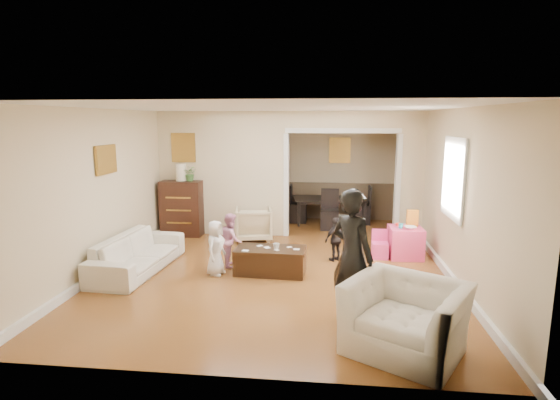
# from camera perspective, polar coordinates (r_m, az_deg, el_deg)

# --- Properties ---
(floor) EXTENTS (7.00, 7.00, 0.00)m
(floor) POSITION_cam_1_polar(r_m,az_deg,el_deg) (7.68, -0.16, -8.00)
(floor) COLOR brown
(floor) RESTS_ON ground
(partition_left) EXTENTS (2.75, 0.18, 2.60)m
(partition_left) POSITION_cam_1_polar(r_m,az_deg,el_deg) (9.37, -7.33, 3.43)
(partition_left) COLOR beige
(partition_left) RESTS_ON ground
(partition_right) EXTENTS (0.55, 0.18, 2.60)m
(partition_right) POSITION_cam_1_polar(r_m,az_deg,el_deg) (9.26, 16.54, 3.00)
(partition_right) COLOR beige
(partition_right) RESTS_ON ground
(partition_header) EXTENTS (2.22, 0.18, 0.35)m
(partition_header) POSITION_cam_1_polar(r_m,az_deg,el_deg) (9.05, 8.18, 10.31)
(partition_header) COLOR beige
(partition_header) RESTS_ON partition_right
(window_pane) EXTENTS (0.03, 0.95, 1.10)m
(window_pane) POSITION_cam_1_polar(r_m,az_deg,el_deg) (7.16, 21.74, 2.65)
(window_pane) COLOR white
(window_pane) RESTS_ON ground
(framed_art_partition) EXTENTS (0.45, 0.03, 0.55)m
(framed_art_partition) POSITION_cam_1_polar(r_m,az_deg,el_deg) (9.45, -12.46, 6.68)
(framed_art_partition) COLOR brown
(framed_art_partition) RESTS_ON partition_left
(framed_art_sofa_wall) EXTENTS (0.03, 0.55, 0.40)m
(framed_art_sofa_wall) POSITION_cam_1_polar(r_m,az_deg,el_deg) (7.54, -21.72, 4.92)
(framed_art_sofa_wall) COLOR brown
(framed_art_alcove) EXTENTS (0.45, 0.03, 0.55)m
(framed_art_alcove) POSITION_cam_1_polar(r_m,az_deg,el_deg) (10.71, 7.80, 6.44)
(framed_art_alcove) COLOR brown
(sofa) EXTENTS (0.92, 2.05, 0.58)m
(sofa) POSITION_cam_1_polar(r_m,az_deg,el_deg) (7.52, -18.03, -6.61)
(sofa) COLOR silver
(sofa) RESTS_ON ground
(armchair_back) EXTENTS (0.85, 0.86, 0.67)m
(armchair_back) POSITION_cam_1_polar(r_m,az_deg,el_deg) (8.95, -3.45, -3.10)
(armchair_back) COLOR #C4B588
(armchair_back) RESTS_ON ground
(armchair_front) EXTENTS (1.51, 1.45, 0.75)m
(armchair_front) POSITION_cam_1_polar(r_m,az_deg,el_deg) (4.95, 16.06, -14.49)
(armchair_front) COLOR silver
(armchair_front) RESTS_ON ground
(dresser) EXTENTS (0.85, 0.48, 1.17)m
(dresser) POSITION_cam_1_polar(r_m,az_deg,el_deg) (9.50, -12.59, -1.02)
(dresser) COLOR #351910
(dresser) RESTS_ON ground
(table_lamp) EXTENTS (0.22, 0.22, 0.36)m
(table_lamp) POSITION_cam_1_polar(r_m,az_deg,el_deg) (9.38, -12.77, 3.55)
(table_lamp) COLOR #F6EBC8
(table_lamp) RESTS_ON dresser
(potted_plant) EXTENTS (0.28, 0.24, 0.31)m
(potted_plant) POSITION_cam_1_polar(r_m,az_deg,el_deg) (9.32, -11.60, 3.40)
(potted_plant) COLOR #477634
(potted_plant) RESTS_ON dresser
(coffee_table) EXTENTS (1.13, 0.61, 0.41)m
(coffee_table) POSITION_cam_1_polar(r_m,az_deg,el_deg) (7.06, -1.26, -7.91)
(coffee_table) COLOR #321C10
(coffee_table) RESTS_ON ground
(coffee_cup) EXTENTS (0.11, 0.11, 0.09)m
(coffee_cup) POSITION_cam_1_polar(r_m,az_deg,el_deg) (6.92, -0.49, -6.07)
(coffee_cup) COLOR silver
(coffee_cup) RESTS_ON coffee_table
(play_table) EXTENTS (0.59, 0.59, 0.55)m
(play_table) POSITION_cam_1_polar(r_m,az_deg,el_deg) (8.15, 16.00, -5.32)
(play_table) COLOR #E03B6F
(play_table) RESTS_ON ground
(cereal_box) EXTENTS (0.20, 0.08, 0.30)m
(cereal_box) POSITION_cam_1_polar(r_m,az_deg,el_deg) (8.16, 16.86, -2.28)
(cereal_box) COLOR yellow
(cereal_box) RESTS_ON play_table
(cyan_cup) EXTENTS (0.08, 0.08, 0.08)m
(cyan_cup) POSITION_cam_1_polar(r_m,az_deg,el_deg) (8.01, 15.46, -3.26)
(cyan_cup) COLOR teal
(cyan_cup) RESTS_ON play_table
(toy_block) EXTENTS (0.10, 0.09, 0.05)m
(toy_block) POSITION_cam_1_polar(r_m,az_deg,el_deg) (8.17, 15.13, -3.08)
(toy_block) COLOR red
(toy_block) RESTS_ON play_table
(play_bowl) EXTENTS (0.22, 0.22, 0.05)m
(play_bowl) POSITION_cam_1_polar(r_m,az_deg,el_deg) (7.97, 16.60, -3.49)
(play_bowl) COLOR white
(play_bowl) RESTS_ON play_table
(dining_table) EXTENTS (1.82, 1.19, 0.60)m
(dining_table) POSITION_cam_1_polar(r_m,az_deg,el_deg) (10.49, 6.46, -1.35)
(dining_table) COLOR black
(dining_table) RESTS_ON ground
(adult_person) EXTENTS (0.70, 0.70, 1.64)m
(adult_person) POSITION_cam_1_polar(r_m,az_deg,el_deg) (5.35, 9.36, -7.18)
(adult_person) COLOR black
(adult_person) RESTS_ON ground
(child_kneel_a) EXTENTS (0.37, 0.48, 0.88)m
(child_kneel_a) POSITION_cam_1_polar(r_m,az_deg,el_deg) (7.01, -8.37, -6.18)
(child_kneel_a) COLOR white
(child_kneel_a) RESTS_ON ground
(child_kneel_b) EXTENTS (0.45, 0.52, 0.90)m
(child_kneel_b) POSITION_cam_1_polar(r_m,az_deg,el_deg) (7.39, -6.37, -5.16)
(child_kneel_b) COLOR pink
(child_kneel_b) RESTS_ON ground
(child_toddler) EXTENTS (0.48, 0.42, 0.77)m
(child_toddler) POSITION_cam_1_polar(r_m,az_deg,el_deg) (7.67, 7.30, -5.08)
(child_toddler) COLOR black
(child_toddler) RESTS_ON ground
(craft_papers) EXTENTS (0.90, 0.39, 0.00)m
(craft_papers) POSITION_cam_1_polar(r_m,az_deg,el_deg) (6.98, -1.20, -6.31)
(craft_papers) COLOR white
(craft_papers) RESTS_ON coffee_table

